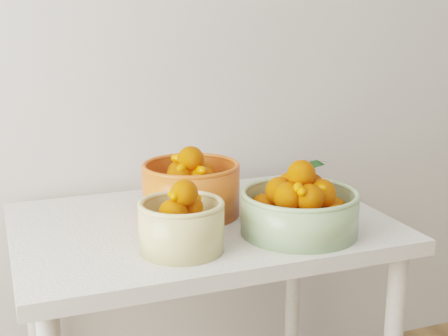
{
  "coord_description": "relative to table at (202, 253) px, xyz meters",
  "views": [
    {
      "loc": [
        -0.77,
        0.07,
        1.32
      ],
      "look_at": [
        -0.23,
        1.5,
        0.92
      ],
      "focal_mm": 50.0,
      "sensor_mm": 36.0,
      "label": 1
    }
  ],
  "objects": [
    {
      "name": "bowl_cream",
      "position": [
        -0.11,
        -0.19,
        0.16
      ],
      "size": [
        0.21,
        0.21,
        0.18
      ],
      "rotation": [
        0.0,
        0.0,
        0.04
      ],
      "color": "#D1BC7A",
      "rests_on": "table"
    },
    {
      "name": "bowl_orange",
      "position": [
        -0.01,
        0.06,
        0.17
      ],
      "size": [
        0.33,
        0.33,
        0.2
      ],
      "rotation": [
        0.0,
        0.0,
        0.24
      ],
      "color": "#DC4F1A",
      "rests_on": "table"
    },
    {
      "name": "table",
      "position": [
        0.0,
        0.0,
        0.0
      ],
      "size": [
        1.0,
        0.7,
        0.75
      ],
      "color": "silver",
      "rests_on": "ground"
    },
    {
      "name": "bowl_green",
      "position": [
        0.2,
        -0.18,
        0.16
      ],
      "size": [
        0.34,
        0.34,
        0.19
      ],
      "rotation": [
        0.0,
        0.0,
        -0.12
      ],
      "color": "#91B47D",
      "rests_on": "table"
    }
  ]
}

